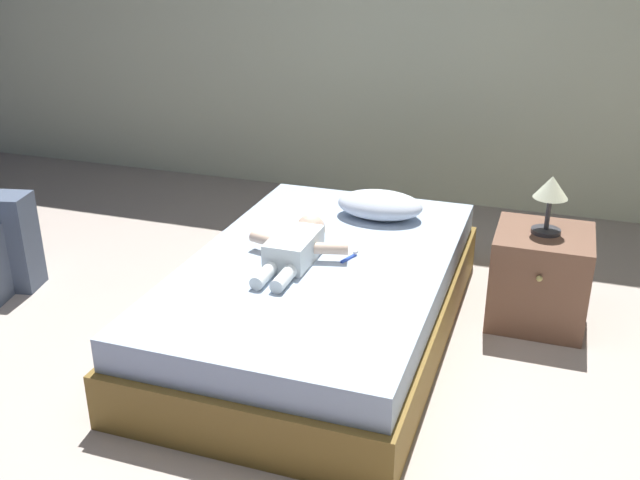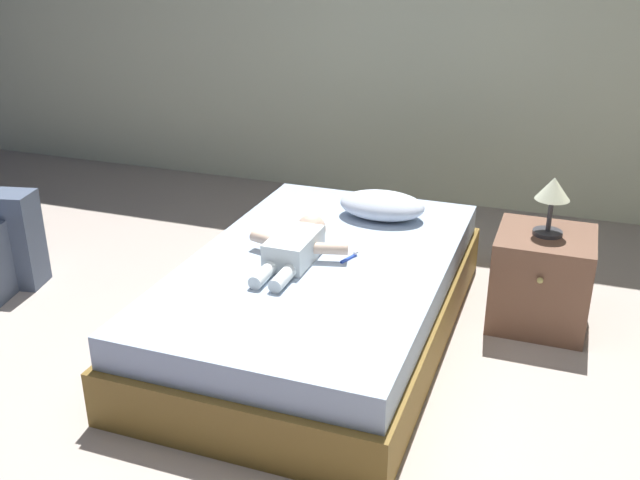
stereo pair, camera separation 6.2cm
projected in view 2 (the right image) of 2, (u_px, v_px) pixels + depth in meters
The scene contains 8 objects.
ground_plane at pixel (249, 425), 2.95m from camera, with size 8.00×8.00×0.00m, color #B6A79C.
wall_behind_bed at pixel (424, 25), 5.05m from camera, with size 8.00×0.12×2.55m, color silver.
bed at pixel (320, 297), 3.57m from camera, with size 1.26×2.10×0.41m.
pillow at pixel (382, 205), 3.97m from camera, with size 0.48×0.32×0.15m.
baby at pixel (296, 246), 3.47m from camera, with size 0.51×0.66×0.15m.
toothbrush at pixel (350, 257), 3.49m from camera, with size 0.06×0.12×0.02m.
nightstand at pixel (541, 279), 3.65m from camera, with size 0.48×0.51×0.49m.
lamp at pixel (553, 194), 3.47m from camera, with size 0.17×0.17×0.30m.
Camera 2 is at (1.10, -2.17, 1.86)m, focal length 40.21 mm.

